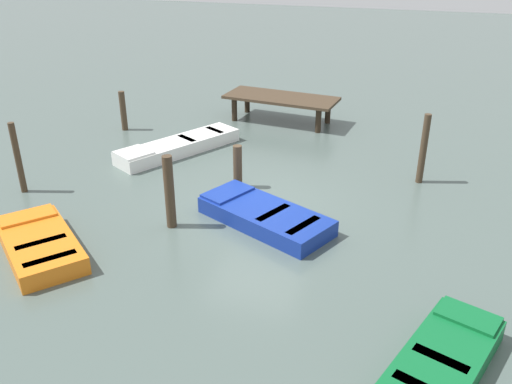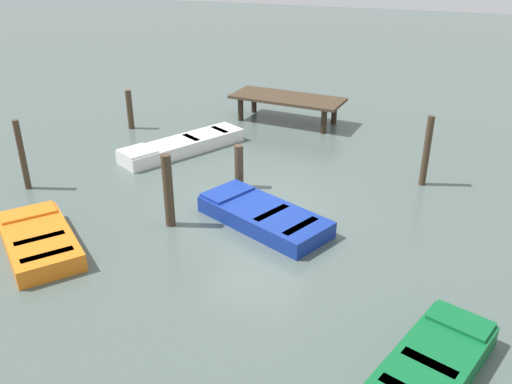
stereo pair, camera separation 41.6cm
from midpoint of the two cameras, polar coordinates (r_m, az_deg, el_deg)
ground_plane at (r=13.99m, az=0.85°, el=-1.30°), size 80.00×80.00×0.00m
dock_segment at (r=19.94m, az=3.91°, el=9.59°), size 4.20×2.07×0.95m
rowboat_green at (r=9.46m, az=19.43°, el=-16.64°), size 2.00×2.90×0.46m
rowboat_white at (r=17.40m, az=-7.09°, el=4.89°), size 2.97×4.15×0.46m
rowboat_orange at (r=12.83m, az=-21.01°, el=-4.78°), size 3.01×2.83×0.46m
rowboat_blue at (r=13.00m, az=1.66°, el=-2.49°), size 3.55×2.66×0.46m
mooring_piling_far_right at (r=14.68m, az=-0.99°, el=2.69°), size 0.24×0.24×1.22m
mooring_piling_mid_left at (r=12.76m, az=-8.29°, el=0.11°), size 0.23×0.23×1.80m
mooring_piling_far_left at (r=15.67m, az=-22.68°, el=3.60°), size 0.17×0.17×1.95m
mooring_piling_mid_right at (r=19.71m, az=-12.54°, el=8.45°), size 0.21×0.21×1.38m
mooring_piling_near_right at (r=15.46m, az=18.23°, el=4.10°), size 0.19×0.19×1.98m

